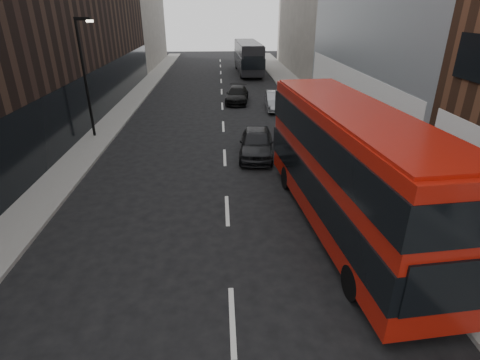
{
  "coord_description": "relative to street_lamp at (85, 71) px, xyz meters",
  "views": [
    {
      "loc": [
        -0.2,
        -5.53,
        7.63
      ],
      "look_at": [
        0.4,
        5.56,
        2.5
      ],
      "focal_mm": 28.0,
      "sensor_mm": 36.0,
      "label": 1
    }
  ],
  "objects": [
    {
      "name": "car_c",
      "position": [
        9.55,
        9.35,
        -3.52
      ],
      "size": [
        2.38,
        4.76,
        1.33
      ],
      "primitive_type": "imported",
      "rotation": [
        0.0,
        0.0,
        -0.12
      ],
      "color": "black",
      "rests_on": "ground"
    },
    {
      "name": "building_left_far",
      "position": [
        -3.28,
        34.0,
        2.32
      ],
      "size": [
        5.0,
        20.0,
        13.0
      ],
      "primitive_type": "cube",
      "color": "slate",
      "rests_on": "ground"
    },
    {
      "name": "street_lamp",
      "position": [
        0.0,
        0.0,
        0.0
      ],
      "size": [
        1.06,
        0.22,
        7.0
      ],
      "color": "black",
      "rests_on": "sidewalk_left"
    },
    {
      "name": "grey_bus",
      "position": [
        11.69,
        25.37,
        -2.17
      ],
      "size": [
        3.07,
        11.73,
        3.76
      ],
      "rotation": [
        0.0,
        0.0,
        0.03
      ],
      "color": "black",
      "rests_on": "ground"
    },
    {
      "name": "car_b",
      "position": [
        12.57,
        6.72,
        -3.47
      ],
      "size": [
        1.69,
        4.38,
        1.42
      ],
      "primitive_type": "imported",
      "rotation": [
        0.0,
        0.0,
        -0.04
      ],
      "color": "gray",
      "rests_on": "ground"
    },
    {
      "name": "sidewalk_right",
      "position": [
        15.72,
        7.0,
        -4.11
      ],
      "size": [
        3.0,
        80.0,
        0.15
      ],
      "primitive_type": "cube",
      "color": "slate",
      "rests_on": "ground"
    },
    {
      "name": "building_left_mid",
      "position": [
        -3.28,
        12.0,
        2.82
      ],
      "size": [
        5.0,
        24.0,
        14.0
      ],
      "primitive_type": "cube",
      "color": "black",
      "rests_on": "ground"
    },
    {
      "name": "sidewalk_left",
      "position": [
        0.22,
        7.0,
        -4.11
      ],
      "size": [
        2.0,
        80.0,
        0.15
      ],
      "primitive_type": "cube",
      "color": "slate",
      "rests_on": "ground"
    },
    {
      "name": "red_bus",
      "position": [
        12.5,
        -11.57,
        -1.61
      ],
      "size": [
        3.73,
        11.66,
        4.64
      ],
      "rotation": [
        0.0,
        0.0,
        0.09
      ],
      "color": "#9F1409",
      "rests_on": "ground"
    },
    {
      "name": "car_a",
      "position": [
        10.01,
        -3.8,
        -3.41
      ],
      "size": [
        2.3,
        4.72,
        1.55
      ],
      "primitive_type": "imported",
      "rotation": [
        0.0,
        0.0,
        -0.11
      ],
      "color": "black",
      "rests_on": "ground"
    }
  ]
}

